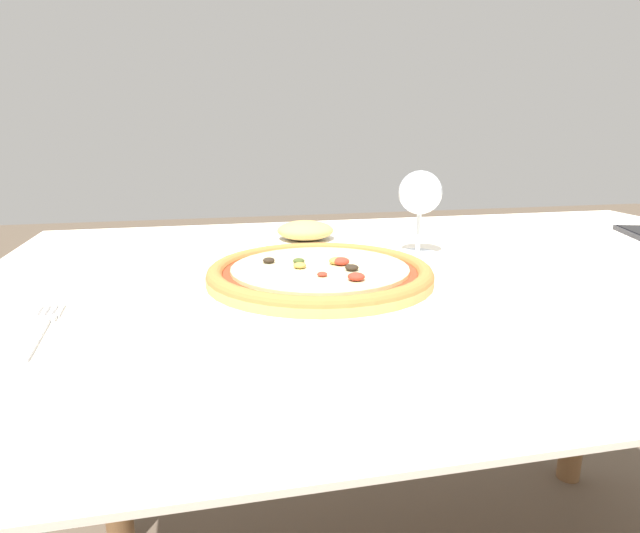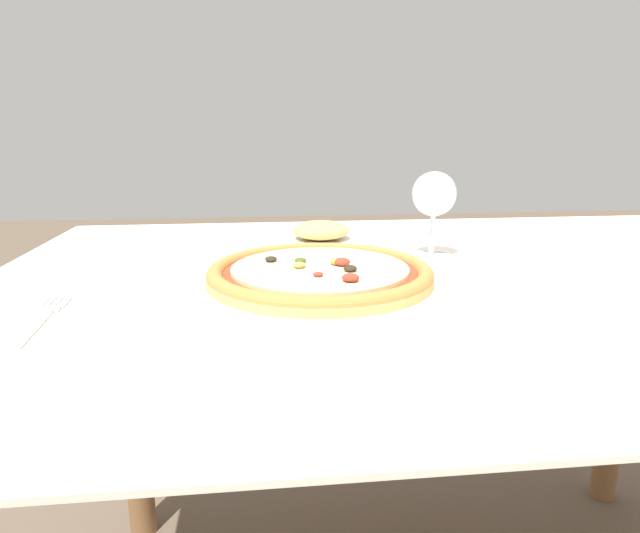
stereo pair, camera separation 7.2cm
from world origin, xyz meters
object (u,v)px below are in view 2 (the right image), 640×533
fork (41,317)px  pizza_plate (320,276)px  side_plate (321,236)px  wine_glass_far_left (431,197)px  dining_table (447,323)px

fork → pizza_plate: bearing=15.0°
pizza_plate → side_plate: bearing=83.4°
wine_glass_far_left → dining_table: bearing=-87.2°
dining_table → side_plate: size_ratio=7.69×
fork → side_plate: side_plate is taller
pizza_plate → wine_glass_far_left: bearing=38.1°
dining_table → wine_glass_far_left: size_ratio=9.65×
pizza_plate → side_plate: 0.28m
dining_table → wine_glass_far_left: (-0.00, 0.10, 0.18)m
fork → wine_glass_far_left: size_ratio=1.18×
fork → wine_glass_far_left: (0.53, 0.25, 0.10)m
side_plate → fork: bearing=-134.6°
pizza_plate → wine_glass_far_left: 0.27m
wine_glass_far_left → side_plate: bearing=144.3°
side_plate → dining_table: bearing=-51.4°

